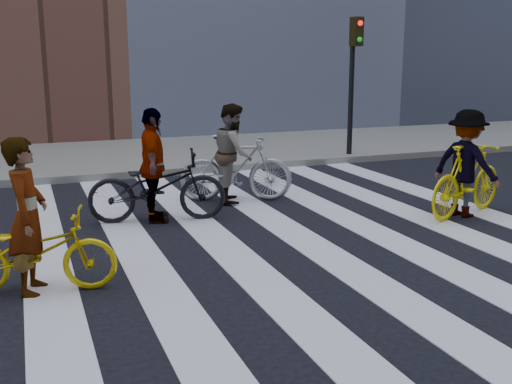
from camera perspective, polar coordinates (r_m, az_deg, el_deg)
ground at (r=8.03m, az=0.82°, el=-4.89°), size 100.00×100.00×0.00m
sidewalk_far at (r=15.05m, az=-10.03°, el=3.53°), size 100.00×5.00×0.15m
zebra_crosswalk at (r=8.03m, az=0.82°, el=-4.85°), size 8.25×10.00×0.01m
traffic_signal at (r=14.39m, az=9.30°, el=11.96°), size 0.22×0.42×3.33m
bike_yellow_left at (r=6.71m, az=-20.25°, el=-5.35°), size 1.76×0.97×0.88m
bike_silver_mid at (r=10.24m, az=-1.91°, el=2.30°), size 1.99×1.13×1.15m
bike_yellow_right at (r=9.85m, az=19.48°, el=1.09°), size 1.96×1.13×1.14m
bike_dark_rear at (r=9.08m, az=-9.40°, el=0.52°), size 2.14×1.08×1.07m
rider_left at (r=6.61m, az=-20.94°, el=-2.19°), size 0.53×0.68×1.65m
rider_mid at (r=10.18m, az=-2.19°, el=3.72°), size 0.86×0.98×1.68m
rider_right at (r=9.77m, az=19.37°, el=2.57°), size 0.93×1.21×1.66m
rider_rear at (r=9.01m, az=-9.78°, el=2.48°), size 0.60×1.06×1.71m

